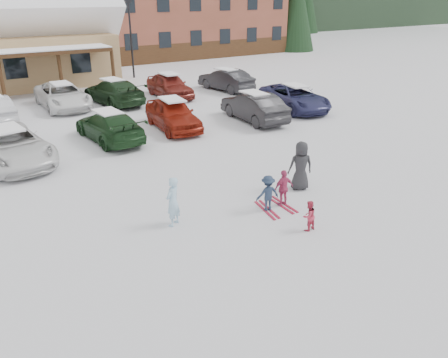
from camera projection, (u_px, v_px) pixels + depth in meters
ground at (233, 221)px, 13.49m from camera, size 160.00×160.00×0.00m
lamp_post at (131, 35)px, 34.84m from camera, size 0.50×0.25×5.97m
conifer_3 at (60, 6)px, 48.54m from camera, size 3.96×3.96×9.18m
adult_skier at (173, 202)px, 13.00m from camera, size 0.68×0.62×1.56m
toddler_red at (309, 216)px, 12.83m from camera, size 0.48×0.39×0.94m
child_navy at (268, 193)px, 13.95m from camera, size 0.85×0.58×1.21m
skis_child_navy at (267, 210)px, 14.18m from camera, size 0.45×1.41×0.03m
child_magenta at (284, 188)px, 14.27m from camera, size 0.75×0.34×1.25m
skis_child_magenta at (283, 205)px, 14.51m from camera, size 0.26×1.41×0.03m
bystander_dark at (301, 166)px, 15.39m from camera, size 1.02×0.86×1.77m
parked_car_2 at (10, 146)px, 17.84m from camera, size 3.18×5.68×1.50m
parked_car_3 at (109, 126)px, 20.61m from camera, size 2.33×4.96×1.40m
parked_car_4 at (173, 114)px, 22.34m from camera, size 2.26×4.72×1.55m
parked_car_5 at (254, 107)px, 23.76m from camera, size 1.92×4.78×1.54m
parked_car_6 at (294, 97)px, 26.08m from camera, size 3.15×5.55×1.46m
parked_car_10 at (63, 96)px, 26.45m from camera, size 2.53×5.39×1.49m
parked_car_11 at (114, 92)px, 27.41m from camera, size 2.86×5.53×1.53m
parked_car_12 at (170, 85)px, 29.12m from camera, size 1.97×4.65×1.57m
parked_car_13 at (226, 80)px, 31.16m from camera, size 2.26×4.77×1.51m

